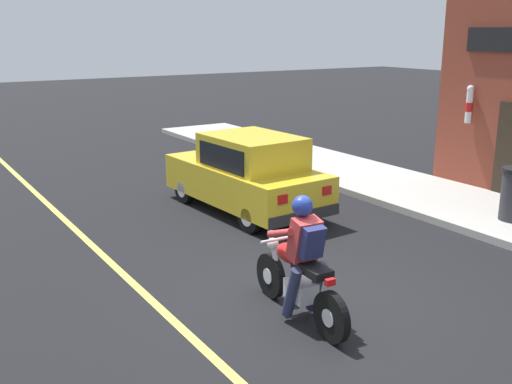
{
  "coord_description": "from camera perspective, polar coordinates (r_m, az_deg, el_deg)",
  "views": [
    {
      "loc": [
        -4.6,
        -5.75,
        3.53
      ],
      "look_at": [
        0.54,
        2.31,
        0.95
      ],
      "focal_mm": 42.0,
      "sensor_mm": 36.0,
      "label": 1
    }
  ],
  "objects": [
    {
      "name": "sidewalk_curb",
      "position": [
        13.65,
        15.42,
        -0.14
      ],
      "size": [
        2.6,
        22.0,
        0.14
      ],
      "primitive_type": "cube",
      "color": "#ADAAA3",
      "rests_on": "ground"
    },
    {
      "name": "lane_stripe",
      "position": [
        9.84,
        -13.86,
        -6.36
      ],
      "size": [
        0.12,
        19.8,
        0.01
      ],
      "primitive_type": "cube",
      "color": "#D1C64C",
      "rests_on": "ground"
    },
    {
      "name": "car_hatchback",
      "position": [
        11.93,
        -0.86,
        1.71
      ],
      "size": [
        1.84,
        3.86,
        1.57
      ],
      "color": "black",
      "rests_on": "ground"
    },
    {
      "name": "motorcycle_with_rider",
      "position": [
        7.52,
        4.24,
        -7.24
      ],
      "size": [
        0.58,
        2.02,
        1.62
      ],
      "color": "black",
      "rests_on": "ground"
    },
    {
      "name": "ground_plane",
      "position": [
        8.17,
        5.64,
        -10.58
      ],
      "size": [
        80.0,
        80.0,
        0.0
      ],
      "primitive_type": "plane",
      "color": "black"
    }
  ]
}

